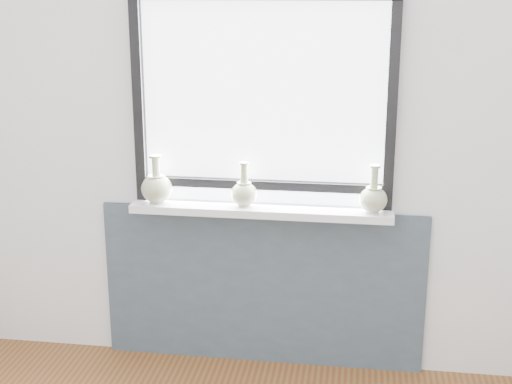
# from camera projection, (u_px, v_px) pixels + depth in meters

# --- Properties ---
(back_wall) EXTENTS (3.60, 0.02, 2.60)m
(back_wall) POSITION_uv_depth(u_px,v_px,m) (264.00, 124.00, 3.56)
(back_wall) COLOR silver
(back_wall) RESTS_ON ground
(apron_panel) EXTENTS (1.70, 0.03, 0.86)m
(apron_panel) POSITION_uv_depth(u_px,v_px,m) (262.00, 287.00, 3.77)
(apron_panel) COLOR #3D4B57
(apron_panel) RESTS_ON ground
(windowsill) EXTENTS (1.32, 0.18, 0.04)m
(windowsill) POSITION_uv_depth(u_px,v_px,m) (261.00, 210.00, 3.58)
(windowsill) COLOR silver
(windowsill) RESTS_ON apron_panel
(window) EXTENTS (1.30, 0.06, 1.05)m
(window) POSITION_uv_depth(u_px,v_px,m) (263.00, 97.00, 3.49)
(window) COLOR black
(window) RESTS_ON windowsill
(vase_a) EXTENTS (0.16, 0.16, 0.25)m
(vase_a) POSITION_uv_depth(u_px,v_px,m) (157.00, 187.00, 3.62)
(vase_a) COLOR #A9B58C
(vase_a) RESTS_ON windowsill
(vase_b) EXTENTS (0.13, 0.13, 0.23)m
(vase_b) POSITION_uv_depth(u_px,v_px,m) (244.00, 192.00, 3.57)
(vase_b) COLOR #A9B58C
(vase_b) RESTS_ON windowsill
(vase_c) EXTENTS (0.14, 0.14, 0.24)m
(vase_c) POSITION_uv_depth(u_px,v_px,m) (373.00, 198.00, 3.47)
(vase_c) COLOR #A9B58C
(vase_c) RESTS_ON windowsill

